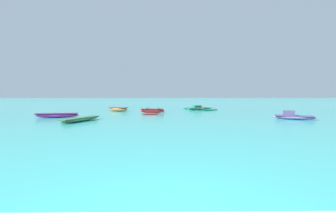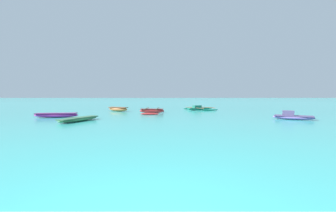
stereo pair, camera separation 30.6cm
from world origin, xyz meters
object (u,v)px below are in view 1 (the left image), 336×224
(moored_boat_0, at_px, (293,116))
(moored_boat_5, at_px, (118,109))
(moored_boat_1, at_px, (200,108))
(moored_boat_3, at_px, (80,119))
(moored_boat_4, at_px, (57,115))
(moored_boat_2, at_px, (152,111))

(moored_boat_0, bearing_deg, moored_boat_5, 177.88)
(moored_boat_1, bearing_deg, moored_boat_3, -163.61)
(moored_boat_0, distance_m, moored_boat_3, 16.65)
(moored_boat_1, bearing_deg, moored_boat_5, 161.38)
(moored_boat_5, bearing_deg, moored_boat_1, 39.17)
(moored_boat_4, relative_size, moored_boat_5, 1.40)
(moored_boat_0, height_order, moored_boat_2, moored_boat_0)
(moored_boat_0, bearing_deg, moored_boat_3, -149.69)
(moored_boat_0, distance_m, moored_boat_2, 13.17)
(moored_boat_4, bearing_deg, moored_boat_3, -50.48)
(moored_boat_5, bearing_deg, moored_boat_4, -93.11)
(moored_boat_1, relative_size, moored_boat_5, 1.76)
(moored_boat_0, relative_size, moored_boat_3, 0.83)
(moored_boat_5, bearing_deg, moored_boat_3, -68.86)
(moored_boat_2, distance_m, moored_boat_5, 4.81)
(moored_boat_3, height_order, moored_boat_5, moored_boat_5)
(moored_boat_2, distance_m, moored_boat_3, 8.83)
(moored_boat_2, bearing_deg, moored_boat_5, 151.43)
(moored_boat_3, relative_size, moored_boat_5, 1.38)
(moored_boat_0, relative_size, moored_boat_1, 0.65)
(moored_boat_2, bearing_deg, moored_boat_3, -122.59)
(moored_boat_1, relative_size, moored_boat_4, 1.26)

